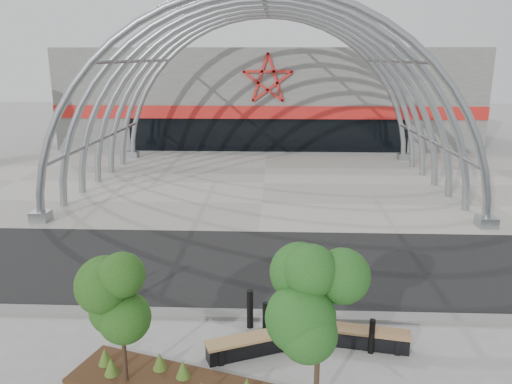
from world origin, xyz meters
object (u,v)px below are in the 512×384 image
street_tree_0 (120,291)px  bench_0 (251,346)px  bollard_2 (250,309)px  bench_1 (363,338)px  street_tree_1 (319,304)px

street_tree_0 → bench_0: bearing=24.5°
street_tree_0 → bollard_2: street_tree_0 is taller
bench_0 → bench_1: (2.90, 0.47, 0.00)m
street_tree_1 → bench_1: size_ratio=1.42×
bench_0 → bench_1: bench_1 is taller
bench_0 → bollard_2: bollard_2 is taller
street_tree_1 → bench_0: (-1.49, 1.94, -2.22)m
street_tree_0 → street_tree_1: street_tree_1 is taller
bench_0 → bench_1: size_ratio=0.98×
bench_0 → bollard_2: 1.34m
bench_1 → bollard_2: size_ratio=2.15×
bench_0 → street_tree_1: bearing=-52.5°
bench_0 → bollard_2: (-0.09, 1.29, 0.32)m
street_tree_0 → street_tree_1: size_ratio=0.94×
street_tree_0 → bollard_2: (2.72, 2.58, -1.76)m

